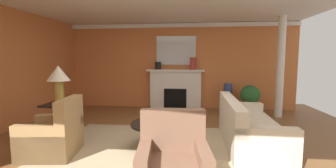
{
  "coord_description": "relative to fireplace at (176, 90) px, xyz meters",
  "views": [
    {
      "loc": [
        0.64,
        -4.18,
        1.57
      ],
      "look_at": [
        0.01,
        1.17,
        1.0
      ],
      "focal_mm": 25.11,
      "sensor_mm": 36.0,
      "label": 1
    }
  ],
  "objects": [
    {
      "name": "book_red_cover",
      "position": [
        -0.14,
        -3.35,
        -0.12
      ],
      "size": [
        0.25,
        0.23,
        0.04
      ],
      "primitive_type": "cube",
      "rotation": [
        0.0,
        0.0,
        0.39
      ],
      "color": "navy",
      "rests_on": "coffee_table"
    },
    {
      "name": "coffee_table",
      "position": [
        -0.01,
        -3.35,
        -0.25
      ],
      "size": [
        1.0,
        1.0,
        0.45
      ],
      "color": "black",
      "rests_on": "ground_plane"
    },
    {
      "name": "potted_plant",
      "position": [
        2.19,
        -0.48,
        -0.1
      ],
      "size": [
        0.56,
        0.56,
        0.83
      ],
      "color": "#333333",
      "rests_on": "ground_plane"
    },
    {
      "name": "wall_fireplace",
      "position": [
        -0.02,
        0.21,
        0.76
      ],
      "size": [
        7.42,
        0.12,
        2.7
      ],
      "primitive_type": "cube",
      "color": "#CC723D",
      "rests_on": "ground_plane"
    },
    {
      "name": "armchair_near_window",
      "position": [
        -1.67,
        -3.88,
        -0.28
      ],
      "size": [
        0.9,
        0.9,
        0.95
      ],
      "color": "#9E7A4C",
      "rests_on": "ground_plane"
    },
    {
      "name": "sofa",
      "position": [
        1.58,
        -3.08,
        -0.29
      ],
      "size": [
        0.9,
        2.1,
        0.85
      ],
      "color": "beige",
      "rests_on": "ground_plane"
    },
    {
      "name": "fireplace",
      "position": [
        0.0,
        0.0,
        0.0
      ],
      "size": [
        1.8,
        0.35,
        1.25
      ],
      "color": "white",
      "rests_on": "ground_plane"
    },
    {
      "name": "mantel_mirror",
      "position": [
        0.0,
        0.12,
        1.26
      ],
      "size": [
        1.25,
        0.04,
        0.9
      ],
      "primitive_type": "cube",
      "color": "silver"
    },
    {
      "name": "table_lamp",
      "position": [
        -2.03,
        -3.08,
        0.64
      ],
      "size": [
        0.44,
        0.44,
        0.75
      ],
      "color": "#B28E38",
      "rests_on": "side_table"
    },
    {
      "name": "vase_mantel_left",
      "position": [
        -0.55,
        -0.05,
        0.78
      ],
      "size": [
        0.19,
        0.19,
        0.24
      ],
      "primitive_type": "cylinder",
      "color": "black",
      "rests_on": "fireplace"
    },
    {
      "name": "side_table",
      "position": [
        -2.03,
        -3.08,
        -0.19
      ],
      "size": [
        0.56,
        0.56,
        0.7
      ],
      "color": "black",
      "rests_on": "ground_plane"
    },
    {
      "name": "vase_tall_corner",
      "position": [
        1.59,
        -0.3,
        -0.16
      ],
      "size": [
        0.25,
        0.25,
        0.85
      ],
      "primitive_type": "cylinder",
      "color": "navy",
      "rests_on": "ground_plane"
    },
    {
      "name": "area_rug",
      "position": [
        -0.01,
        -3.35,
        -0.58
      ],
      "size": [
        3.8,
        2.53,
        0.01
      ],
      "primitive_type": "cube",
      "color": "tan",
      "rests_on": "ground_plane"
    },
    {
      "name": "ground_plane",
      "position": [
        -0.02,
        -3.19,
        -0.59
      ],
      "size": [
        8.87,
        8.87,
        0.0
      ],
      "primitive_type": "plane",
      "color": "brown"
    },
    {
      "name": "crown_moulding",
      "position": [
        -0.02,
        0.13,
        2.04
      ],
      "size": [
        7.42,
        0.08,
        0.12
      ],
      "primitive_type": "cube",
      "color": "white"
    },
    {
      "name": "vase_mantel_right",
      "position": [
        0.55,
        -0.05,
        0.85
      ],
      "size": [
        0.19,
        0.19,
        0.38
      ],
      "primitive_type": "cylinder",
      "color": "#9E3328",
      "rests_on": "fireplace"
    },
    {
      "name": "column_white",
      "position": [
        2.89,
        -0.73,
        0.76
      ],
      "size": [
        0.2,
        0.2,
        2.7
      ],
      "primitive_type": "cylinder",
      "color": "white",
      "rests_on": "ground_plane"
    }
  ]
}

